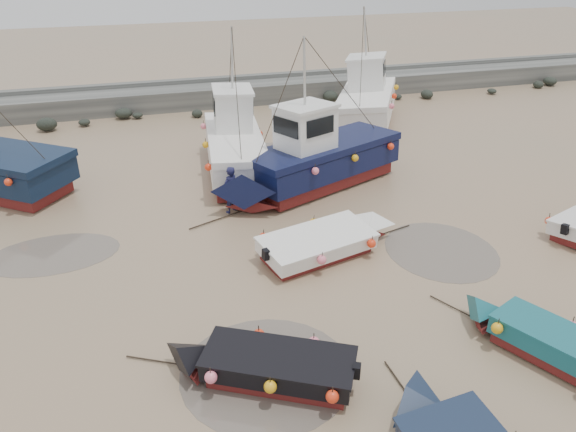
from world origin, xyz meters
name	(u,v)px	position (x,y,z in m)	size (l,w,h in m)	color
ground	(326,300)	(0.00, 0.00, 0.00)	(120.00, 120.00, 0.00)	#927357
seawall	(207,95)	(0.05, 21.99, 0.63)	(60.00, 4.92, 1.50)	slate
puddle_a	(267,372)	(-2.45, -2.44, 0.00)	(4.30, 4.30, 0.01)	#61574D
puddle_b	(441,250)	(4.77, 1.62, 0.00)	(3.73, 3.73, 0.01)	#61574D
puddle_c	(53,254)	(-7.93, 5.14, 0.00)	(4.37, 4.37, 0.01)	#61574D
puddle_d	(277,164)	(1.56, 10.94, 0.00)	(6.15, 6.15, 0.01)	#61574D
dinghy_2	(542,335)	(4.47, -3.73, 0.56)	(2.94, 5.04, 1.43)	maroon
dinghy_4	(264,362)	(-2.57, -2.67, 0.55)	(5.44, 3.49, 1.43)	maroon
dinghy_5	(326,239)	(0.90, 2.56, 0.54)	(6.10, 2.86, 1.43)	maroon
cabin_boat_1	(233,141)	(-0.50, 11.00, 1.35)	(3.42, 10.02, 6.22)	maroon
cabin_boat_2	(312,159)	(2.23, 7.88, 1.34)	(9.85, 5.55, 6.22)	maroon
cabin_boat_3	(370,98)	(8.45, 16.01, 1.35)	(6.33, 9.23, 6.22)	maroon
person	(232,212)	(-1.50, 6.63, 0.00)	(0.68, 0.45, 1.87)	#181839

